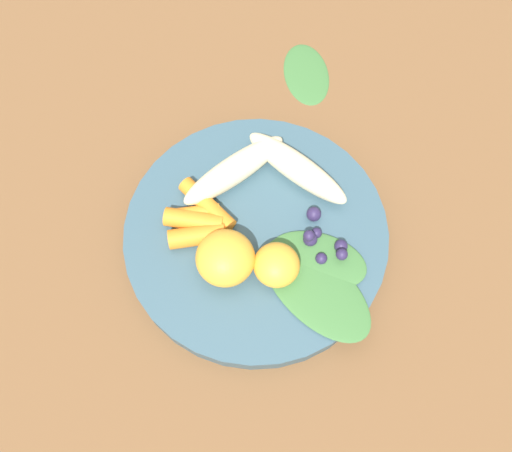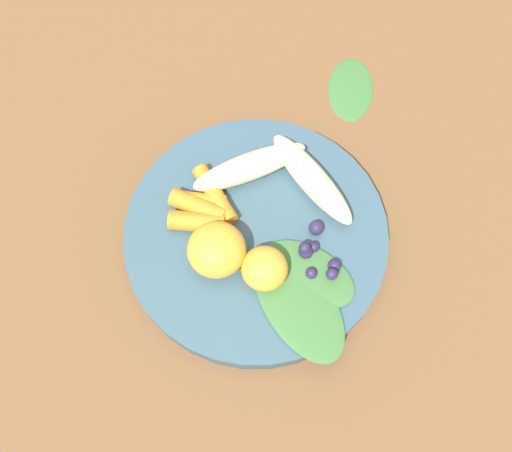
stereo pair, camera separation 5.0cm
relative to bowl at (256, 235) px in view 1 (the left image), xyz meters
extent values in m
plane|color=brown|center=(0.00, 0.00, -0.01)|extent=(2.40, 2.40, 0.00)
cylinder|color=#385666|center=(0.00, 0.00, 0.00)|extent=(0.25, 0.25, 0.02)
ellipsoid|color=beige|center=(-0.03, 0.05, 0.03)|extent=(0.10, 0.11, 0.03)
ellipsoid|color=beige|center=(0.02, 0.07, 0.03)|extent=(0.12, 0.08, 0.03)
ellipsoid|color=#F4A833|center=(0.03, -0.04, 0.03)|extent=(0.04, 0.04, 0.03)
ellipsoid|color=#F4A833|center=(-0.02, -0.04, 0.03)|extent=(0.05, 0.05, 0.04)
cylinder|color=orange|center=(-0.05, 0.01, 0.02)|extent=(0.06, 0.05, 0.02)
cylinder|color=orange|center=(-0.06, 0.00, 0.02)|extent=(0.05, 0.03, 0.01)
cylinder|color=orange|center=(-0.06, -0.01, 0.02)|extent=(0.06, 0.02, 0.02)
cylinder|color=orange|center=(-0.05, -0.02, 0.02)|extent=(0.06, 0.04, 0.02)
sphere|color=#2D234C|center=(0.05, 0.00, 0.02)|extent=(0.01, 0.01, 0.01)
sphere|color=#2D234C|center=(0.08, 0.00, 0.02)|extent=(0.01, 0.01, 0.01)
sphere|color=#2D234C|center=(0.06, 0.01, 0.02)|extent=(0.01, 0.01, 0.01)
sphere|color=#2D234C|center=(0.04, -0.03, 0.02)|extent=(0.01, 0.01, 0.01)
sphere|color=#2D234C|center=(0.05, 0.03, 0.02)|extent=(0.01, 0.01, 0.01)
sphere|color=#2D234C|center=(0.07, -0.02, 0.02)|extent=(0.01, 0.01, 0.01)
sphere|color=#2D234C|center=(0.08, -0.01, 0.03)|extent=(0.01, 0.01, 0.01)
sphere|color=#2D234C|center=(0.05, 0.00, 0.02)|extent=(0.01, 0.01, 0.01)
sphere|color=#2D234C|center=(0.05, 0.00, 0.03)|extent=(0.01, 0.01, 0.01)
ellipsoid|color=#3D7038|center=(0.07, -0.04, 0.01)|extent=(0.14, 0.12, 0.00)
ellipsoid|color=#3D7038|center=(0.06, -0.02, 0.01)|extent=(0.10, 0.06, 0.00)
ellipsoid|color=#3D7038|center=(0.01, 0.21, -0.01)|extent=(0.08, 0.10, 0.01)
camera|label=1|loc=(0.05, -0.19, 0.48)|focal=37.33mm
camera|label=2|loc=(0.09, -0.17, 0.48)|focal=37.33mm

